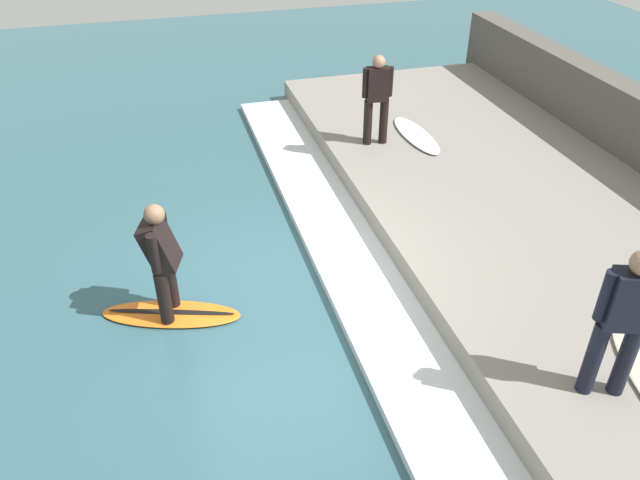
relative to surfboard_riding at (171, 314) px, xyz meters
The scene contains 8 objects.
ground_plane 1.36m from the surfboard_riding, ahead, with size 28.00×28.00×0.00m, color #335B66.
concrete_ledge 5.11m from the surfboard_riding, ahead, with size 4.40×12.92×0.41m, color gray.
wave_foam_crest 2.41m from the surfboard_riding, ahead, with size 1.00×12.27×0.12m, color silver.
surfboard_riding is the anchor object (origin of this frame).
surfer_riding 0.86m from the surfboard_riding, ahead, with size 0.50×0.60×1.49m.
surfer_waiting_near 5.01m from the surfboard_riding, 40.22° to the left, with size 0.51×0.25×1.50m.
surfboard_waiting_near 5.52m from the surfboard_riding, 35.30° to the left, with size 0.50×1.64×0.06m.
surfer_waiting_far 4.91m from the surfboard_riding, 34.82° to the right, with size 0.52×0.33×1.62m.
Camera 1 is at (-1.18, -6.10, 4.95)m, focal length 35.00 mm.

